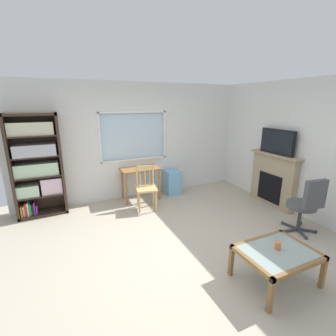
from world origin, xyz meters
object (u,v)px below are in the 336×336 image
Objects in this scene: sippy_cup at (278,246)px; coffee_table at (277,255)px; wooden_chair at (146,188)px; office_chair at (306,203)px; fireplace at (273,180)px; plastic_drawer_unit at (172,182)px; bookshelf at (37,164)px; desk_under_window at (140,174)px; tv at (277,142)px.

coffee_table is at bearing -134.37° from sippy_cup.
office_chair is at bearing -44.60° from wooden_chair.
coffee_table is at bearing -136.00° from fireplace.
sippy_cup is (-1.80, -1.73, -0.09)m from fireplace.
plastic_drawer_unit is 0.50× the size of fireplace.
coffee_table is at bearing -74.88° from wooden_chair.
bookshelf is 22.15× the size of sippy_cup.
bookshelf is at bearing 176.97° from desk_under_window.
wooden_chair is at bearing -95.56° from desk_under_window.
fireplace is at bearing -20.28° from wooden_chair.
fireplace is 2.55m from coffee_table.
desk_under_window is 1.48× the size of plastic_drawer_unit.
coffee_table is (-1.83, -1.76, -0.20)m from fireplace.
tv is (1.67, -1.51, 1.10)m from plastic_drawer_unit.
plastic_drawer_unit is 2.28m from fireplace.
desk_under_window is at bearing 149.80° from fireplace.
wooden_chair reaches higher than desk_under_window.
tv reaches higher than fireplace.
bookshelf is 2.30× the size of desk_under_window.
tv is at bearing -20.41° from wooden_chair.
office_chair is at bearing -112.61° from fireplace.
tv is at bearing 68.18° from office_chair.
bookshelf reaches higher than wooden_chair.
bookshelf is at bearing 129.76° from sippy_cup.
fireplace is at bearing 44.00° from coffee_table.
bookshelf is at bearing 146.61° from office_chair.
tv is 1.47m from office_chair.
sippy_cup is (2.74, -3.30, -0.55)m from bookshelf.
coffee_table is at bearing -92.36° from plastic_drawer_unit.
bookshelf is at bearing 129.17° from coffee_table.
fireplace reaches higher than plastic_drawer_unit.
desk_under_window is at bearing -176.50° from plastic_drawer_unit.
sippy_cup is at bearing 45.63° from coffee_table.
office_chair is 1.11× the size of coffee_table.
wooden_chair is at bearing 159.72° from fireplace.
desk_under_window is 0.74× the size of fireplace.
tv reaches higher than wooden_chair.
desk_under_window is at bearing 128.39° from office_chair.
wooden_chair is 10.00× the size of sippy_cup.
coffee_table is 0.12m from sippy_cup.
desk_under_window reaches higher than coffee_table.
bookshelf reaches higher than tv.
tv is at bearing 180.00° from fireplace.
wooden_chair is at bearing -17.43° from bookshelf.
wooden_chair is at bearing 159.59° from tv.
desk_under_window is 1.06× the size of tv.
plastic_drawer_unit is at bearing 87.64° from coffee_table.
bookshelf is 2.44× the size of tv.
bookshelf is 2.21× the size of wooden_chair.
fireplace is 12.97× the size of sippy_cup.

